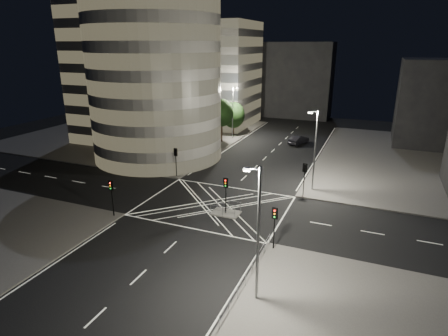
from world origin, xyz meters
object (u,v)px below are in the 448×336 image
at_px(traffic_signal_nr, 275,220).
at_px(street_lamp_right_near, 257,231).
at_px(traffic_signal_island, 226,189).
at_px(sedan, 299,140).
at_px(central_island, 226,213).
at_px(street_lamp_left_far, 233,111).
at_px(traffic_signal_fl, 176,157).
at_px(traffic_signal_nl, 112,192).
at_px(street_lamp_right_far, 315,148).
at_px(traffic_signal_fr, 305,173).
at_px(street_lamp_left_near, 189,130).

xyz_separation_m(traffic_signal_nr, street_lamp_right_near, (0.64, -7.20, 2.63)).
relative_size(traffic_signal_island, sedan, 0.81).
relative_size(central_island, street_lamp_left_far, 0.30).
xyz_separation_m(traffic_signal_fl, street_lamp_left_far, (-0.64, 23.20, 2.63)).
bearing_deg(traffic_signal_nl, sedan, 72.51).
height_order(central_island, street_lamp_right_far, street_lamp_right_far).
xyz_separation_m(traffic_signal_nl, traffic_signal_fr, (17.60, 13.60, 0.00)).
relative_size(traffic_signal_nl, street_lamp_right_far, 0.40).
bearing_deg(street_lamp_left_near, traffic_signal_fr, -15.92).
distance_m(traffic_signal_nr, street_lamp_right_near, 7.69).
distance_m(traffic_signal_fr, street_lamp_right_near, 20.97).
height_order(traffic_signal_fl, traffic_signal_nl, same).
distance_m(street_lamp_right_far, sedan, 23.47).
relative_size(street_lamp_left_near, sedan, 2.04).
bearing_deg(traffic_signal_fr, street_lamp_right_near, -88.25).
distance_m(traffic_signal_fr, traffic_signal_nr, 13.60).
relative_size(traffic_signal_fl, street_lamp_left_far, 0.40).
height_order(traffic_signal_nl, street_lamp_left_far, street_lamp_left_far).
xyz_separation_m(traffic_signal_nl, street_lamp_right_near, (18.24, -7.20, 2.63)).
height_order(traffic_signal_fl, traffic_signal_nr, same).
relative_size(central_island, traffic_signal_nr, 0.75).
bearing_deg(street_lamp_right_near, traffic_signal_nr, 95.04).
relative_size(central_island, street_lamp_left_near, 0.30).
distance_m(traffic_signal_fr, street_lamp_left_far, 29.63).
height_order(traffic_signal_nr, street_lamp_left_far, street_lamp_left_far).
bearing_deg(traffic_signal_fr, traffic_signal_nl, -142.31).
bearing_deg(street_lamp_right_far, traffic_signal_fr, -106.11).
height_order(street_lamp_left_far, street_lamp_right_near, same).
relative_size(traffic_signal_island, street_lamp_right_far, 0.40).
bearing_deg(central_island, traffic_signal_fr, 50.67).
bearing_deg(traffic_signal_nl, central_island, 26.14).
xyz_separation_m(traffic_signal_nl, street_lamp_left_far, (-0.64, 36.80, 2.63)).
xyz_separation_m(street_lamp_left_far, sedan, (12.58, 1.11, -4.73)).
height_order(street_lamp_left_near, street_lamp_left_far, same).
bearing_deg(street_lamp_right_near, traffic_signal_fl, 131.24).
bearing_deg(street_lamp_right_near, street_lamp_right_far, 90.00).
bearing_deg(street_lamp_left_far, traffic_signal_island, -70.05).
relative_size(central_island, street_lamp_right_far, 0.30).
bearing_deg(street_lamp_left_far, street_lamp_left_near, -90.00).
distance_m(traffic_signal_nl, traffic_signal_nr, 17.60).
distance_m(traffic_signal_fl, sedan, 27.16).
xyz_separation_m(street_lamp_left_near, street_lamp_right_near, (18.87, -26.00, 0.00)).
relative_size(traffic_signal_nl, traffic_signal_fr, 1.00).
bearing_deg(street_lamp_left_near, traffic_signal_nl, -88.06).
relative_size(traffic_signal_nl, street_lamp_left_far, 0.40).
height_order(traffic_signal_island, street_lamp_left_near, street_lamp_left_near).
bearing_deg(traffic_signal_nr, street_lamp_left_near, 134.13).
bearing_deg(street_lamp_left_near, central_island, -49.73).
height_order(traffic_signal_island, street_lamp_left_far, street_lamp_left_far).
height_order(street_lamp_left_near, street_lamp_right_near, same).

